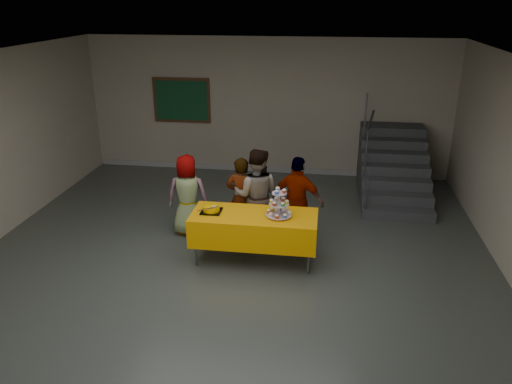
{
  "coord_description": "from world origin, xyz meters",
  "views": [
    {
      "loc": [
        1.32,
        -5.83,
        3.81
      ],
      "look_at": [
        0.33,
        1.05,
        1.05
      ],
      "focal_mm": 35.0,
      "sensor_mm": 36.0,
      "label": 1
    }
  ],
  "objects_px": {
    "cupcake_stand": "(279,206)",
    "staircase": "(392,169)",
    "noticeboard": "(182,100)",
    "schoolchild_b": "(241,198)",
    "bake_table": "(254,227)",
    "schoolchild_d": "(298,201)",
    "schoolchild_c": "(256,195)",
    "schoolchild_a": "(188,195)",
    "bear_cake": "(211,208)"
  },
  "relations": [
    {
      "from": "cupcake_stand",
      "to": "staircase",
      "type": "xyz_separation_m",
      "value": [
        2.0,
        3.29,
        -0.45
      ]
    },
    {
      "from": "staircase",
      "to": "noticeboard",
      "type": "xyz_separation_m",
      "value": [
        -4.62,
        0.84,
        1.11
      ]
    },
    {
      "from": "schoolchild_b",
      "to": "noticeboard",
      "type": "relative_size",
      "value": 1.08
    },
    {
      "from": "schoolchild_b",
      "to": "bake_table",
      "type": "bearing_deg",
      "value": 116.44
    },
    {
      "from": "schoolchild_d",
      "to": "noticeboard",
      "type": "relative_size",
      "value": 1.13
    },
    {
      "from": "schoolchild_c",
      "to": "schoolchild_d",
      "type": "relative_size",
      "value": 1.06
    },
    {
      "from": "schoolchild_a",
      "to": "schoolchild_b",
      "type": "relative_size",
      "value": 0.99
    },
    {
      "from": "bear_cake",
      "to": "staircase",
      "type": "height_order",
      "value": "staircase"
    },
    {
      "from": "schoolchild_a",
      "to": "cupcake_stand",
      "type": "bearing_deg",
      "value": 147.64
    },
    {
      "from": "bake_table",
      "to": "schoolchild_d",
      "type": "bearing_deg",
      "value": 49.0
    },
    {
      "from": "schoolchild_c",
      "to": "cupcake_stand",
      "type": "bearing_deg",
      "value": 121.46
    },
    {
      "from": "bake_table",
      "to": "schoolchild_b",
      "type": "bearing_deg",
      "value": 112.88
    },
    {
      "from": "schoolchild_d",
      "to": "schoolchild_b",
      "type": "bearing_deg",
      "value": 10.64
    },
    {
      "from": "schoolchild_b",
      "to": "staircase",
      "type": "xyz_separation_m",
      "value": [
        2.7,
        2.5,
        -0.21
      ]
    },
    {
      "from": "bake_table",
      "to": "schoolchild_a",
      "type": "xyz_separation_m",
      "value": [
        -1.24,
        0.79,
        0.14
      ]
    },
    {
      "from": "cupcake_stand",
      "to": "noticeboard",
      "type": "distance_m",
      "value": 4.94
    },
    {
      "from": "bake_table",
      "to": "schoolchild_c",
      "type": "relative_size",
      "value": 1.2
    },
    {
      "from": "schoolchild_b",
      "to": "cupcake_stand",
      "type": "bearing_deg",
      "value": 135.01
    },
    {
      "from": "bear_cake",
      "to": "schoolchild_c",
      "type": "height_order",
      "value": "schoolchild_c"
    },
    {
      "from": "staircase",
      "to": "schoolchild_b",
      "type": "bearing_deg",
      "value": -137.1
    },
    {
      "from": "schoolchild_a",
      "to": "noticeboard",
      "type": "xyz_separation_m",
      "value": [
        -1.01,
        3.32,
        0.91
      ]
    },
    {
      "from": "staircase",
      "to": "schoolchild_a",
      "type": "bearing_deg",
      "value": -145.52
    },
    {
      "from": "cupcake_stand",
      "to": "noticeboard",
      "type": "height_order",
      "value": "noticeboard"
    },
    {
      "from": "staircase",
      "to": "noticeboard",
      "type": "relative_size",
      "value": 1.85
    },
    {
      "from": "schoolchild_b",
      "to": "noticeboard",
      "type": "bearing_deg",
      "value": -56.43
    },
    {
      "from": "schoolchild_c",
      "to": "staircase",
      "type": "bearing_deg",
      "value": -132.88
    },
    {
      "from": "bear_cake",
      "to": "noticeboard",
      "type": "xyz_separation_m",
      "value": [
        -1.6,
        4.1,
        0.77
      ]
    },
    {
      "from": "bake_table",
      "to": "noticeboard",
      "type": "relative_size",
      "value": 1.45
    },
    {
      "from": "bake_table",
      "to": "schoolchild_a",
      "type": "bearing_deg",
      "value": 147.51
    },
    {
      "from": "schoolchild_a",
      "to": "staircase",
      "type": "bearing_deg",
      "value": -151.19
    },
    {
      "from": "staircase",
      "to": "bear_cake",
      "type": "bearing_deg",
      "value": -132.75
    },
    {
      "from": "schoolchild_a",
      "to": "staircase",
      "type": "relative_size",
      "value": 0.58
    },
    {
      "from": "bear_cake",
      "to": "schoolchild_a",
      "type": "relative_size",
      "value": 0.26
    },
    {
      "from": "schoolchild_b",
      "to": "staircase",
      "type": "distance_m",
      "value": 3.69
    },
    {
      "from": "bear_cake",
      "to": "schoolchild_c",
      "type": "bearing_deg",
      "value": 51.68
    },
    {
      "from": "schoolchild_c",
      "to": "schoolchild_d",
      "type": "distance_m",
      "value": 0.68
    },
    {
      "from": "schoolchild_a",
      "to": "schoolchild_b",
      "type": "bearing_deg",
      "value": 172.91
    },
    {
      "from": "bear_cake",
      "to": "schoolchild_b",
      "type": "distance_m",
      "value": 0.84
    },
    {
      "from": "schoolchild_b",
      "to": "staircase",
      "type": "height_order",
      "value": "staircase"
    },
    {
      "from": "cupcake_stand",
      "to": "schoolchild_b",
      "type": "height_order",
      "value": "schoolchild_b"
    },
    {
      "from": "bear_cake",
      "to": "schoolchild_b",
      "type": "relative_size",
      "value": 0.26
    },
    {
      "from": "schoolchild_d",
      "to": "staircase",
      "type": "relative_size",
      "value": 0.61
    },
    {
      "from": "bake_table",
      "to": "cupcake_stand",
      "type": "relative_size",
      "value": 4.22
    },
    {
      "from": "cupcake_stand",
      "to": "bear_cake",
      "type": "xyz_separation_m",
      "value": [
        -1.02,
        0.03,
        -0.11
      ]
    },
    {
      "from": "cupcake_stand",
      "to": "bake_table",
      "type": "bearing_deg",
      "value": 176.81
    },
    {
      "from": "bake_table",
      "to": "schoolchild_a",
      "type": "distance_m",
      "value": 1.48
    },
    {
      "from": "cupcake_stand",
      "to": "staircase",
      "type": "height_order",
      "value": "staircase"
    },
    {
      "from": "bake_table",
      "to": "cupcake_stand",
      "type": "distance_m",
      "value": 0.53
    },
    {
      "from": "bear_cake",
      "to": "schoolchild_a",
      "type": "height_order",
      "value": "schoolchild_a"
    },
    {
      "from": "schoolchild_b",
      "to": "schoolchild_c",
      "type": "distance_m",
      "value": 0.27
    }
  ]
}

